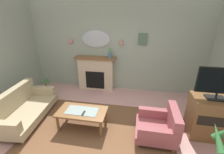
{
  "coord_description": "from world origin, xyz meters",
  "views": [
    {
      "loc": [
        0.77,
        -2.35,
        2.43
      ],
      "look_at": [
        0.1,
        1.35,
        0.91
      ],
      "focal_mm": 24.35,
      "sensor_mm": 36.0,
      "label": 1
    }
  ],
  "objects": [
    {
      "name": "wall_mirror",
      "position": [
        -0.66,
        2.52,
        1.71
      ],
      "size": [
        0.96,
        0.06,
        0.56
      ],
      "primitive_type": "ellipsoid",
      "color": "#B2BCC6"
    },
    {
      "name": "armchair_beside_couch",
      "position": [
        1.3,
        0.33,
        0.31
      ],
      "size": [
        0.83,
        0.83,
        0.71
      ],
      "color": "#934C51",
      "rests_on": "ground"
    },
    {
      "name": "tv_remote",
      "position": [
        -0.34,
        0.27,
        0.45
      ],
      "size": [
        0.04,
        0.16,
        0.02
      ],
      "primitive_type": "cube",
      "color": "black",
      "rests_on": "coffee_table"
    },
    {
      "name": "tv_flatscreen",
      "position": [
        2.31,
        0.6,
        1.25
      ],
      "size": [
        0.84,
        0.24,
        0.65
      ],
      "color": "black",
      "rests_on": "tv_cabinet"
    },
    {
      "name": "tv_cabinet",
      "position": [
        2.31,
        0.62,
        0.45
      ],
      "size": [
        0.8,
        0.57,
        0.9
      ],
      "color": "brown",
      "rests_on": "ground"
    },
    {
      "name": "floral_couch",
      "position": [
        -1.97,
        0.37,
        0.32
      ],
      "size": [
        1.03,
        1.79,
        0.76
      ],
      "color": "tan",
      "rests_on": "ground"
    },
    {
      "name": "wall_back",
      "position": [
        0.0,
        2.6,
        1.5
      ],
      "size": [
        6.73,
        0.1,
        3.0
      ],
      "primitive_type": "cube",
      "color": "#93A393",
      "rests_on": "ground"
    },
    {
      "name": "coffee_table",
      "position": [
        -0.41,
        0.36,
        0.38
      ],
      "size": [
        1.1,
        0.6,
        0.45
      ],
      "color": "brown",
      "rests_on": "ground"
    },
    {
      "name": "floor",
      "position": [
        0.0,
        0.0,
        -0.05
      ],
      "size": [
        6.73,
        6.09,
        0.1
      ],
      "primitive_type": "cube",
      "color": "#C6938E",
      "rests_on": "ground"
    },
    {
      "name": "mantel_vase_left",
      "position": [
        -0.16,
        2.35,
        1.33
      ],
      "size": [
        0.11,
        0.11,
        0.35
      ],
      "color": "#4C7093",
      "rests_on": "fireplace"
    },
    {
      "name": "framed_picture",
      "position": [
        0.84,
        2.53,
        1.75
      ],
      "size": [
        0.28,
        0.03,
        0.36
      ],
      "primitive_type": "cube",
      "color": "#4C6B56"
    },
    {
      "name": "fireplace",
      "position": [
        -0.66,
        2.37,
        0.57
      ],
      "size": [
        1.36,
        0.36,
        1.16
      ],
      "color": "beige",
      "rests_on": "ground"
    },
    {
      "name": "patterned_rug",
      "position": [
        0.0,
        0.2,
        0.01
      ],
      "size": [
        3.2,
        2.4,
        0.01
      ],
      "primitive_type": "cube",
      "color": "brown",
      "rests_on": "ground"
    },
    {
      "name": "potted_plant_small_fern",
      "position": [
        -2.26,
        1.84,
        0.26
      ],
      "size": [
        0.32,
        0.33,
        0.51
      ],
      "color": "#474C56",
      "rests_on": "ground"
    },
    {
      "name": "wall_sconce_right",
      "position": [
        0.19,
        2.47,
        1.66
      ],
      "size": [
        0.14,
        0.14,
        0.14
      ],
      "primitive_type": "cone",
      "color": "#D17066"
    },
    {
      "name": "wall_sconce_left",
      "position": [
        -1.51,
        2.47,
        1.66
      ],
      "size": [
        0.14,
        0.14,
        0.14
      ],
      "primitive_type": "cone",
      "color": "#D17066"
    }
  ]
}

